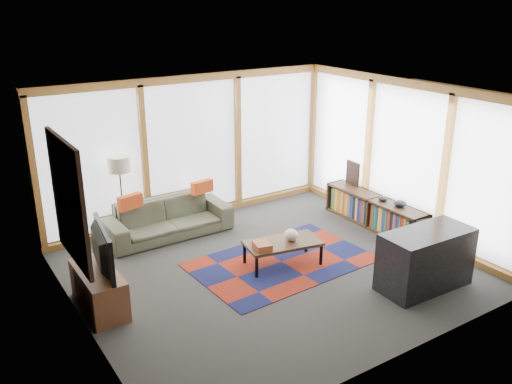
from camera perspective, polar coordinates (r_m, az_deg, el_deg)
ground at (r=8.17m, az=1.54°, el=-8.08°), size 5.50×5.50×0.00m
room_envelope at (r=8.28m, az=2.27°, el=3.82°), size 5.52×5.02×2.62m
rug at (r=8.36m, az=2.70°, el=-7.35°), size 2.75×1.85×0.01m
sofa at (r=9.25m, az=-9.27°, el=-2.74°), size 2.12×0.84×0.62m
pillow_left at (r=8.90m, az=-13.10°, el=-1.00°), size 0.43×0.22×0.23m
pillow_right at (r=9.41m, az=-5.70°, el=0.55°), size 0.41×0.17×0.22m
floor_lamp at (r=9.10m, az=-13.93°, el=-0.70°), size 0.36×0.36×1.44m
coffee_table at (r=8.22m, az=2.82°, el=-6.44°), size 1.21×0.77×0.38m
book_stack at (r=7.90m, az=0.66°, el=-5.68°), size 0.28×0.32×0.09m
vase at (r=8.15m, az=3.72°, el=-4.53°), size 0.26×0.26×0.18m
bookshelf at (r=9.72m, az=12.36°, el=-2.08°), size 0.39×2.16×0.54m
bowl_a at (r=9.30m, az=14.93°, el=-1.17°), size 0.24×0.24×0.11m
bowl_b at (r=9.49m, az=13.22°, el=-0.69°), size 0.19×0.19×0.08m
shelf_picture at (r=10.15m, az=10.14°, el=1.96°), size 0.06×0.34×0.44m
tv_console at (r=7.38m, az=-16.20°, el=-9.85°), size 0.45×1.08×0.54m
television at (r=7.12m, az=-16.53°, el=-5.85°), size 0.28×1.05×0.60m
bar_counter at (r=7.87m, az=17.40°, el=-6.78°), size 1.34×0.65×0.84m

